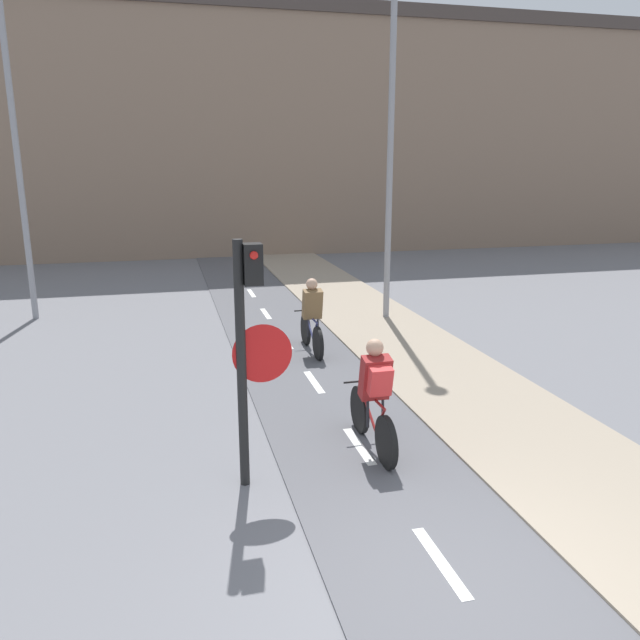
{
  "coord_description": "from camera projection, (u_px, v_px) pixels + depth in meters",
  "views": [
    {
      "loc": [
        -2.31,
        -4.11,
        3.61
      ],
      "look_at": [
        0.0,
        5.09,
        1.2
      ],
      "focal_mm": 35.0,
      "sensor_mm": 36.0,
      "label": 1
    }
  ],
  "objects": [
    {
      "name": "cyclist_near",
      "position": [
        374.0,
        399.0,
        7.87
      ],
      "size": [
        0.46,
        1.71,
        1.49
      ],
      "color": "black",
      "rests_on": "ground_plane"
    },
    {
      "name": "building_row_background",
      "position": [
        215.0,
        133.0,
        25.39
      ],
      "size": [
        60.0,
        5.2,
        9.46
      ],
      "color": "#89705B",
      "rests_on": "ground_plane"
    },
    {
      "name": "bike_lane",
      "position": [
        465.0,
        597.0,
        5.31
      ],
      "size": [
        2.24,
        60.0,
        0.02
      ],
      "color": "#56565B",
      "rests_on": "ground_plane"
    },
    {
      "name": "street_lamp_far",
      "position": [
        12.0,
        114.0,
        13.66
      ],
      "size": [
        0.36,
        0.36,
        7.69
      ],
      "color": "gray",
      "rests_on": "ground_plane"
    },
    {
      "name": "street_lamp_sidewalk",
      "position": [
        391.0,
        114.0,
        13.65
      ],
      "size": [
        0.36,
        0.36,
        7.67
      ],
      "color": "gray",
      "rests_on": "ground_plane"
    },
    {
      "name": "traffic_light_pole",
      "position": [
        249.0,
        336.0,
        6.8
      ],
      "size": [
        0.67,
        0.25,
        2.83
      ],
      "color": "black",
      "rests_on": "ground_plane"
    },
    {
      "name": "cyclist_far",
      "position": [
        312.0,
        319.0,
        12.0
      ],
      "size": [
        0.46,
        1.68,
        1.47
      ],
      "color": "black",
      "rests_on": "ground_plane"
    },
    {
      "name": "ground_plane",
      "position": [
        465.0,
        599.0,
        5.3
      ],
      "size": [
        120.0,
        120.0,
        0.0
      ],
      "primitive_type": "plane",
      "color": "slate"
    }
  ]
}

